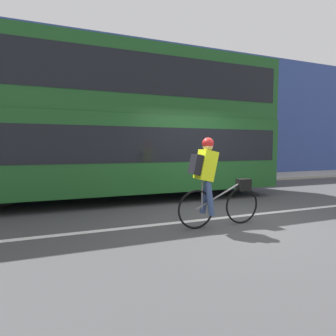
# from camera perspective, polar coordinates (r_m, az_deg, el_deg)

# --- Properties ---
(ground_plane) EXTENTS (80.00, 80.00, 0.00)m
(ground_plane) POSITION_cam_1_polar(r_m,az_deg,el_deg) (5.63, 12.99, -10.88)
(ground_plane) COLOR #424244
(road_center_line) EXTENTS (50.00, 0.14, 0.01)m
(road_center_line) POSITION_cam_1_polar(r_m,az_deg,el_deg) (5.75, 12.15, -10.50)
(road_center_line) COLOR silver
(road_center_line) RESTS_ON ground_plane
(sidewalk_curb) EXTENTS (60.00, 2.14, 0.11)m
(sidewalk_curb) POSITION_cam_1_polar(r_m,az_deg,el_deg) (10.93, -4.07, -3.02)
(sidewalk_curb) COLOR #A8A399
(sidewalk_curb) RESTS_ON ground_plane
(building_facade) EXTENTS (60.00, 0.30, 6.27)m
(building_facade) POSITION_cam_1_polar(r_m,az_deg,el_deg) (12.13, -5.78, 12.31)
(building_facade) COLOR #33478C
(building_facade) RESTS_ON ground_plane
(bus) EXTENTS (9.25, 2.49, 4.07)m
(bus) POSITION_cam_1_polar(r_m,az_deg,el_deg) (7.61, -11.47, 10.23)
(bus) COLOR black
(bus) RESTS_ON ground_plane
(cyclist_on_bike) EXTENTS (1.70, 0.32, 1.66)m
(cyclist_on_bike) POSITION_cam_1_polar(r_m,az_deg,el_deg) (4.89, 9.53, -2.50)
(cyclist_on_bike) COLOR black
(cyclist_on_bike) RESTS_ON ground_plane
(street_sign_post) EXTENTS (0.36, 0.09, 2.62)m
(street_sign_post) POSITION_cam_1_polar(r_m,az_deg,el_deg) (10.48, -30.74, 4.35)
(street_sign_post) COLOR #59595B
(street_sign_post) RESTS_ON sidewalk_curb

